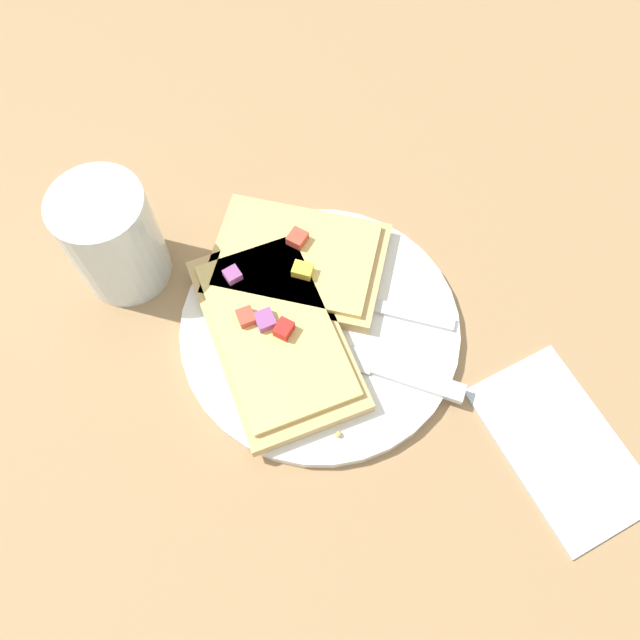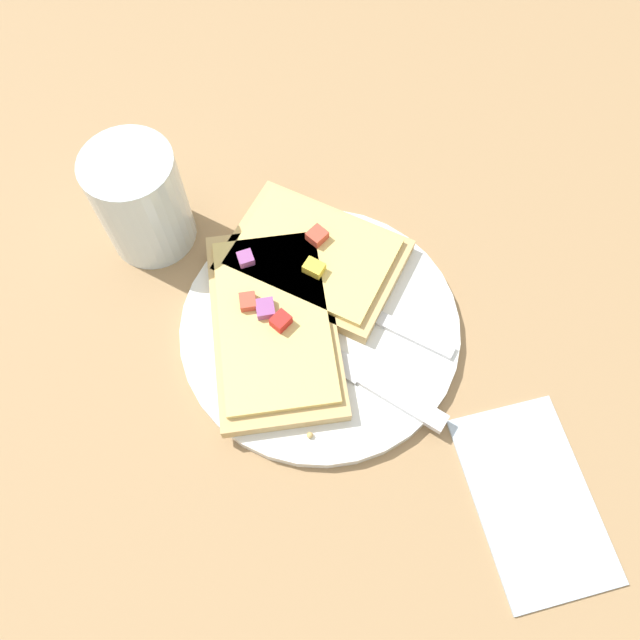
# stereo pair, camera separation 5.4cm
# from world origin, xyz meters

# --- Properties ---
(ground_plane) EXTENTS (4.00, 4.00, 0.00)m
(ground_plane) POSITION_xyz_m (0.00, 0.00, 0.00)
(ground_plane) COLOR #9E7A51
(plate) EXTENTS (0.25, 0.25, 0.01)m
(plate) POSITION_xyz_m (0.00, 0.00, 0.01)
(plate) COLOR white
(plate) RESTS_ON ground
(fork) EXTENTS (0.16, 0.17, 0.01)m
(fork) POSITION_xyz_m (-0.02, 0.02, 0.01)
(fork) COLOR silver
(fork) RESTS_ON plate
(knife) EXTENTS (0.17, 0.16, 0.01)m
(knife) POSITION_xyz_m (0.05, 0.02, 0.01)
(knife) COLOR silver
(knife) RESTS_ON plate
(pizza_slice_main) EXTENTS (0.20, 0.12, 0.03)m
(pizza_slice_main) POSITION_xyz_m (-0.01, -0.04, 0.02)
(pizza_slice_main) COLOR tan
(pizza_slice_main) RESTS_ON plate
(pizza_slice_corner) EXTENTS (0.18, 0.19, 0.03)m
(pizza_slice_corner) POSITION_xyz_m (-0.06, 0.01, 0.02)
(pizza_slice_corner) COLOR tan
(pizza_slice_corner) RESTS_ON plate
(crumb_scatter) EXTENTS (0.11, 0.13, 0.01)m
(crumb_scatter) POSITION_xyz_m (0.02, -0.03, 0.02)
(crumb_scatter) COLOR tan
(crumb_scatter) RESTS_ON plate
(drinking_glass) EXTENTS (0.08, 0.08, 0.11)m
(drinking_glass) POSITION_xyz_m (-0.14, -0.13, 0.05)
(drinking_glass) COLOR silver
(drinking_glass) RESTS_ON ground
(napkin) EXTENTS (0.15, 0.09, 0.01)m
(napkin) POSITION_xyz_m (0.19, 0.13, 0.00)
(napkin) COLOR silver
(napkin) RESTS_ON ground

